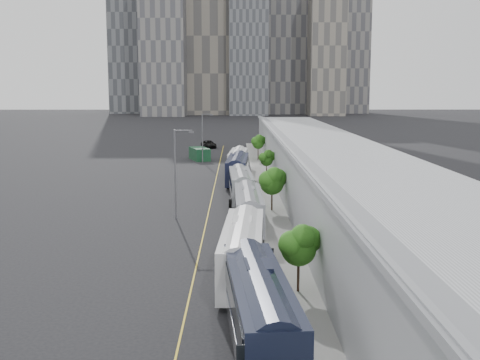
{
  "coord_description": "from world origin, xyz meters",
  "views": [
    {
      "loc": [
        1.55,
        -8.53,
        13.3
      ],
      "look_at": [
        1.98,
        59.85,
        3.0
      ],
      "focal_mm": 45.0,
      "sensor_mm": 36.0,
      "label": 1
    }
  ],
  "objects_px": {
    "bus_2": "(243,256)",
    "street_lamp_far": "(203,134)",
    "bus_1": "(259,316)",
    "bus_3": "(248,211)",
    "street_lamp_near": "(177,168)",
    "bus_4": "(241,188)",
    "bus_6": "(238,163)",
    "suv": "(209,144)",
    "bus_5": "(238,171)",
    "shipping_container": "(200,154)"
  },
  "relations": [
    {
      "from": "bus_4",
      "to": "bus_5",
      "type": "height_order",
      "value": "bus_5"
    },
    {
      "from": "bus_1",
      "to": "shipping_container",
      "type": "relative_size",
      "value": 2.24
    },
    {
      "from": "street_lamp_far",
      "to": "suv",
      "type": "relative_size",
      "value": 1.45
    },
    {
      "from": "street_lamp_near",
      "to": "shipping_container",
      "type": "xyz_separation_m",
      "value": [
        -0.87,
        52.69,
        -4.16
      ]
    },
    {
      "from": "street_lamp_far",
      "to": "street_lamp_near",
      "type": "bearing_deg",
      "value": -90.12
    },
    {
      "from": "street_lamp_near",
      "to": "street_lamp_far",
      "type": "bearing_deg",
      "value": 89.88
    },
    {
      "from": "bus_3",
      "to": "suv",
      "type": "bearing_deg",
      "value": 94.56
    },
    {
      "from": "street_lamp_far",
      "to": "bus_1",
      "type": "bearing_deg",
      "value": -84.89
    },
    {
      "from": "bus_1",
      "to": "street_lamp_near",
      "type": "relative_size",
      "value": 1.53
    },
    {
      "from": "bus_2",
      "to": "street_lamp_far",
      "type": "relative_size",
      "value": 1.54
    },
    {
      "from": "street_lamp_near",
      "to": "street_lamp_far",
      "type": "height_order",
      "value": "street_lamp_near"
    },
    {
      "from": "street_lamp_near",
      "to": "street_lamp_far",
      "type": "relative_size",
      "value": 1.03
    },
    {
      "from": "bus_6",
      "to": "suv",
      "type": "relative_size",
      "value": 2.08
    },
    {
      "from": "bus_5",
      "to": "shipping_container",
      "type": "relative_size",
      "value": 2.19
    },
    {
      "from": "shipping_container",
      "to": "street_lamp_near",
      "type": "bearing_deg",
      "value": -106.78
    },
    {
      "from": "bus_2",
      "to": "shipping_container",
      "type": "bearing_deg",
      "value": 98.83
    },
    {
      "from": "bus_3",
      "to": "shipping_container",
      "type": "distance_m",
      "value": 57.33
    },
    {
      "from": "street_lamp_far",
      "to": "shipping_container",
      "type": "distance_m",
      "value": 5.79
    },
    {
      "from": "bus_3",
      "to": "bus_4",
      "type": "relative_size",
      "value": 1.0
    },
    {
      "from": "bus_3",
      "to": "suv",
      "type": "relative_size",
      "value": 2.05
    },
    {
      "from": "bus_6",
      "to": "bus_4",
      "type": "bearing_deg",
      "value": -85.81
    },
    {
      "from": "bus_4",
      "to": "street_lamp_near",
      "type": "distance_m",
      "value": 12.94
    },
    {
      "from": "bus_2",
      "to": "street_lamp_near",
      "type": "xyz_separation_m",
      "value": [
        -6.57,
        20.21,
        3.63
      ]
    },
    {
      "from": "bus_3",
      "to": "bus_6",
      "type": "xyz_separation_m",
      "value": [
        -0.9,
        39.6,
        0.01
      ]
    },
    {
      "from": "street_lamp_near",
      "to": "suv",
      "type": "distance_m",
      "value": 76.93
    },
    {
      "from": "bus_2",
      "to": "suv",
      "type": "relative_size",
      "value": 2.24
    },
    {
      "from": "bus_4",
      "to": "suv",
      "type": "xyz_separation_m",
      "value": [
        -6.92,
        66.37,
        -0.7
      ]
    },
    {
      "from": "bus_1",
      "to": "bus_3",
      "type": "height_order",
      "value": "bus_1"
    },
    {
      "from": "bus_2",
      "to": "street_lamp_near",
      "type": "relative_size",
      "value": 1.5
    },
    {
      "from": "shipping_container",
      "to": "bus_1",
      "type": "bearing_deg",
      "value": -102.2
    },
    {
      "from": "bus_5",
      "to": "bus_2",
      "type": "bearing_deg",
      "value": -86.85
    },
    {
      "from": "street_lamp_far",
      "to": "shipping_container",
      "type": "bearing_deg",
      "value": 103.53
    },
    {
      "from": "suv",
      "to": "shipping_container",
      "type": "bearing_deg",
      "value": -104.12
    },
    {
      "from": "bus_4",
      "to": "bus_5",
      "type": "distance_m",
      "value": 13.56
    },
    {
      "from": "suv",
      "to": "street_lamp_near",
      "type": "bearing_deg",
      "value": -102.43
    },
    {
      "from": "bus_1",
      "to": "bus_4",
      "type": "xyz_separation_m",
      "value": [
        -0.62,
        42.2,
        -0.16
      ]
    },
    {
      "from": "street_lamp_far",
      "to": "bus_4",
      "type": "bearing_deg",
      "value": -80.23
    },
    {
      "from": "bus_4",
      "to": "suv",
      "type": "bearing_deg",
      "value": 93.76
    },
    {
      "from": "bus_4",
      "to": "shipping_container",
      "type": "relative_size",
      "value": 2.02
    },
    {
      "from": "bus_5",
      "to": "shipping_container",
      "type": "distance_m",
      "value": 29.6
    },
    {
      "from": "bus_3",
      "to": "street_lamp_far",
      "type": "relative_size",
      "value": 1.42
    },
    {
      "from": "bus_6",
      "to": "street_lamp_near",
      "type": "relative_size",
      "value": 1.39
    },
    {
      "from": "bus_2",
      "to": "street_lamp_near",
      "type": "height_order",
      "value": "street_lamp_near"
    },
    {
      "from": "bus_6",
      "to": "street_lamp_near",
      "type": "distance_m",
      "value": 36.31
    },
    {
      "from": "bus_2",
      "to": "suv",
      "type": "bearing_deg",
      "value": 97.02
    },
    {
      "from": "bus_6",
      "to": "shipping_container",
      "type": "distance_m",
      "value": 18.62
    },
    {
      "from": "bus_1",
      "to": "bus_3",
      "type": "relative_size",
      "value": 1.11
    },
    {
      "from": "bus_3",
      "to": "street_lamp_near",
      "type": "height_order",
      "value": "street_lamp_near"
    },
    {
      "from": "bus_3",
      "to": "street_lamp_far",
      "type": "bearing_deg",
      "value": 97.02
    },
    {
      "from": "bus_1",
      "to": "bus_4",
      "type": "height_order",
      "value": "bus_1"
    }
  ]
}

